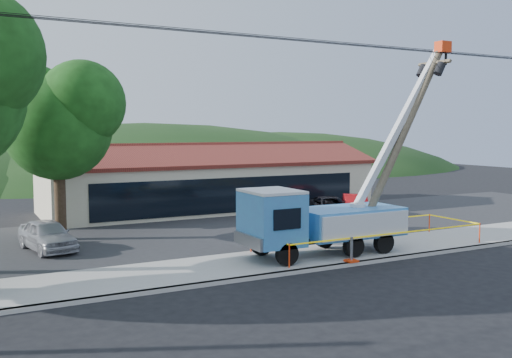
{
  "coord_description": "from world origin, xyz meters",
  "views": [
    {
      "loc": [
        -11.47,
        -16.33,
        5.58
      ],
      "look_at": [
        -0.23,
        5.0,
        3.47
      ],
      "focal_mm": 40.0,
      "sensor_mm": 36.0,
      "label": 1
    }
  ],
  "objects_px": {
    "leaning_pole": "(403,135)",
    "car_silver": "(48,253)",
    "car_dark": "(330,219)",
    "utility_truck": "(320,218)",
    "car_red": "(355,217)"
  },
  "relations": [
    {
      "from": "leaning_pole",
      "to": "car_silver",
      "type": "height_order",
      "value": "leaning_pole"
    },
    {
      "from": "leaning_pole",
      "to": "car_dark",
      "type": "distance_m",
      "value": 10.48
    },
    {
      "from": "car_silver",
      "to": "utility_truck",
      "type": "bearing_deg",
      "value": -44.35
    },
    {
      "from": "car_dark",
      "to": "leaning_pole",
      "type": "bearing_deg",
      "value": -86.42
    },
    {
      "from": "leaning_pole",
      "to": "car_silver",
      "type": "distance_m",
      "value": 17.09
    },
    {
      "from": "car_dark",
      "to": "car_red",
      "type": "bearing_deg",
      "value": 9.87
    },
    {
      "from": "utility_truck",
      "to": "car_silver",
      "type": "height_order",
      "value": "utility_truck"
    },
    {
      "from": "utility_truck",
      "to": "leaning_pole",
      "type": "distance_m",
      "value": 5.7
    },
    {
      "from": "car_red",
      "to": "car_dark",
      "type": "distance_m",
      "value": 1.8
    },
    {
      "from": "utility_truck",
      "to": "car_dark",
      "type": "xyz_separation_m",
      "value": [
        6.65,
        8.67,
        -1.76
      ]
    },
    {
      "from": "utility_truck",
      "to": "car_silver",
      "type": "bearing_deg",
      "value": 147.11
    },
    {
      "from": "utility_truck",
      "to": "car_silver",
      "type": "distance_m",
      "value": 12.39
    },
    {
      "from": "leaning_pole",
      "to": "car_dark",
      "type": "relative_size",
      "value": 2.06
    },
    {
      "from": "leaning_pole",
      "to": "car_dark",
      "type": "xyz_separation_m",
      "value": [
        2.18,
        8.78,
        -5.29
      ]
    },
    {
      "from": "leaning_pole",
      "to": "utility_truck",
      "type": "bearing_deg",
      "value": 178.53
    }
  ]
}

